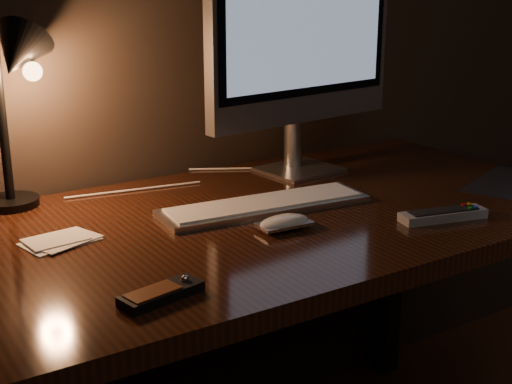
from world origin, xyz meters
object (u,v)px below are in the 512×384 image
keyboard (265,205)px  tv_remote (443,215)px  mouse (284,225)px  monitor (303,31)px  desk (219,266)px  desk_lamp (16,82)px  media_remote (161,293)px

keyboard → tv_remote: (0.27, -0.25, 0.00)m
mouse → tv_remote: bearing=-18.9°
keyboard → tv_remote: 0.37m
monitor → keyboard: 0.46m
tv_remote → desk: bearing=153.6°
desk → tv_remote: tv_remote is taller
desk → monitor: size_ratio=2.72×
desk → tv_remote: (0.36, -0.30, 0.14)m
desk → desk_lamp: bearing=145.9°
mouse → media_remote: media_remote is taller
monitor → keyboard: monitor is taller
keyboard → tv_remote: bearing=-38.2°
keyboard → media_remote: media_remote is taller
monitor → tv_remote: bearing=-93.4°
mouse → media_remote: (-0.34, -0.16, -0.00)m
tv_remote → desk_lamp: (-0.69, 0.53, 0.26)m
keyboard → mouse: (-0.04, -0.13, 0.00)m
desk → keyboard: (0.09, -0.04, 0.14)m
desk_lamp → tv_remote: bearing=-17.2°
monitor → media_remote: monitor is taller
monitor → mouse: 0.55m
media_remote → tv_remote: 0.64m
desk → media_remote: size_ratio=11.29×
desk → desk_lamp: (-0.34, 0.23, 0.40)m
media_remote → tv_remote: (0.64, 0.03, 0.00)m
keyboard → desk_lamp: 0.57m
media_remote → tv_remote: media_remote is taller
media_remote → mouse: bearing=13.1°
keyboard → mouse: size_ratio=4.30×
tv_remote → desk_lamp: desk_lamp is taller
media_remote → desk_lamp: size_ratio=0.35×
monitor → tv_remote: monitor is taller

